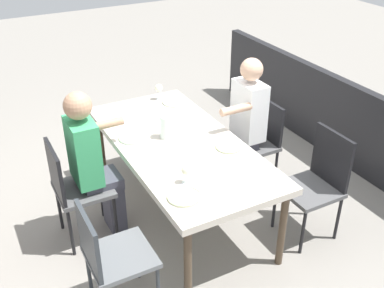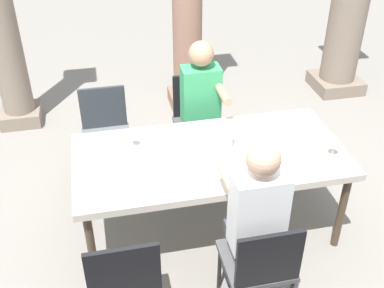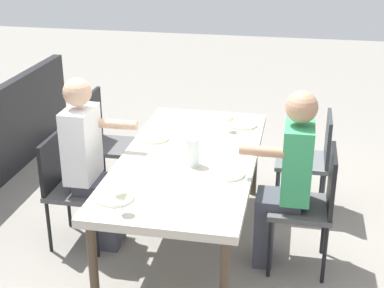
% 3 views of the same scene
% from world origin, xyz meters
% --- Properties ---
extents(ground_plane, '(16.00, 16.00, 0.00)m').
position_xyz_m(ground_plane, '(0.00, 0.00, 0.00)').
color(ground_plane, gray).
extents(dining_table, '(2.07, 0.99, 0.76)m').
position_xyz_m(dining_table, '(0.00, 0.00, 0.70)').
color(dining_table, beige).
rests_on(dining_table, ground).
extents(chair_west_north, '(0.44, 0.44, 0.88)m').
position_xyz_m(chair_west_north, '(-0.76, 0.91, 0.52)').
color(chair_west_north, '#5B5E61').
rests_on(chair_west_north, ground).
extents(chair_west_south, '(0.44, 0.44, 0.95)m').
position_xyz_m(chair_west_south, '(-0.76, -0.92, 0.54)').
color(chair_west_south, '#4F4F50').
rests_on(chair_west_south, ground).
extents(chair_mid_north, '(0.44, 0.44, 0.92)m').
position_xyz_m(chair_mid_north, '(0.11, 0.91, 0.54)').
color(chair_mid_north, '#4F4F50').
rests_on(chair_mid_north, ground).
extents(chair_mid_south, '(0.44, 0.44, 0.87)m').
position_xyz_m(chair_mid_south, '(0.11, -0.91, 0.51)').
color(chair_mid_south, '#4F4F50').
rests_on(chair_mid_south, ground).
extents(diner_woman_green, '(0.35, 0.50, 1.34)m').
position_xyz_m(diner_woman_green, '(0.11, 0.73, 0.72)').
color(diner_woman_green, '#3F3F4C').
rests_on(diner_woman_green, ground).
extents(diner_man_white, '(0.35, 0.49, 1.34)m').
position_xyz_m(diner_man_white, '(0.11, -0.73, 0.72)').
color(diner_man_white, '#3F3F4C').
rests_on(diner_man_white, ground).
extents(plate_0, '(0.24, 0.24, 0.02)m').
position_xyz_m(plate_0, '(-0.72, 0.32, 0.77)').
color(plate_0, silver).
rests_on(plate_0, dining_table).
extents(wine_glass_0, '(0.07, 0.07, 0.15)m').
position_xyz_m(wine_glass_0, '(-0.56, 0.22, 0.86)').
color(wine_glass_0, white).
rests_on(wine_glass_0, dining_table).
extents(fork_0, '(0.03, 0.17, 0.01)m').
position_xyz_m(fork_0, '(-0.87, 0.32, 0.76)').
color(fork_0, silver).
rests_on(fork_0, dining_table).
extents(spoon_0, '(0.02, 0.17, 0.01)m').
position_xyz_m(spoon_0, '(-0.57, 0.32, 0.76)').
color(spoon_0, silver).
rests_on(spoon_0, dining_table).
extents(plate_1, '(0.22, 0.22, 0.02)m').
position_xyz_m(plate_1, '(-0.28, -0.33, 0.77)').
color(plate_1, silver).
rests_on(plate_1, dining_table).
extents(fork_1, '(0.02, 0.17, 0.01)m').
position_xyz_m(fork_1, '(-0.43, -0.33, 0.76)').
color(fork_1, silver).
rests_on(fork_1, dining_table).
extents(spoon_1, '(0.03, 0.17, 0.01)m').
position_xyz_m(spoon_1, '(-0.13, -0.33, 0.76)').
color(spoon_1, silver).
rests_on(spoon_1, dining_table).
extents(plate_2, '(0.24, 0.24, 0.02)m').
position_xyz_m(plate_2, '(0.25, 0.32, 0.77)').
color(plate_2, white).
rests_on(plate_2, dining_table).
extents(fork_2, '(0.02, 0.17, 0.01)m').
position_xyz_m(fork_2, '(0.10, 0.32, 0.76)').
color(fork_2, silver).
rests_on(fork_2, dining_table).
extents(spoon_2, '(0.02, 0.17, 0.01)m').
position_xyz_m(spoon_2, '(0.40, 0.32, 0.76)').
color(spoon_2, silver).
rests_on(spoon_2, dining_table).
extents(plate_3, '(0.24, 0.24, 0.02)m').
position_xyz_m(plate_3, '(0.74, -0.32, 0.77)').
color(plate_3, white).
rests_on(plate_3, dining_table).
extents(wine_glass_3, '(0.08, 0.08, 0.17)m').
position_xyz_m(wine_glass_3, '(0.90, -0.22, 0.88)').
color(wine_glass_3, white).
rests_on(wine_glass_3, dining_table).
extents(fork_3, '(0.03, 0.17, 0.01)m').
position_xyz_m(fork_3, '(0.59, -0.32, 0.76)').
color(fork_3, silver).
rests_on(fork_3, dining_table).
extents(spoon_3, '(0.04, 0.17, 0.01)m').
position_xyz_m(spoon_3, '(0.89, -0.32, 0.76)').
color(spoon_3, silver).
rests_on(spoon_3, dining_table).
extents(water_pitcher, '(0.10, 0.10, 0.21)m').
position_xyz_m(water_pitcher, '(0.14, 0.06, 0.85)').
color(water_pitcher, white).
rests_on(water_pitcher, dining_table).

